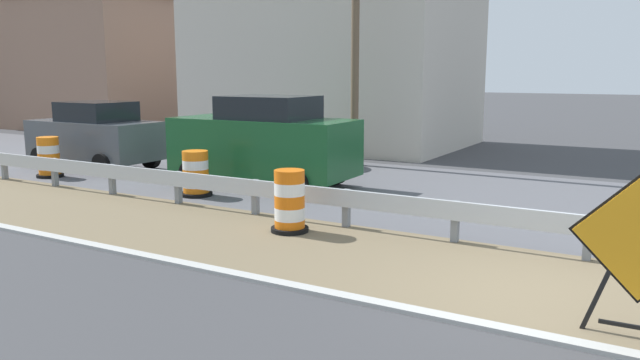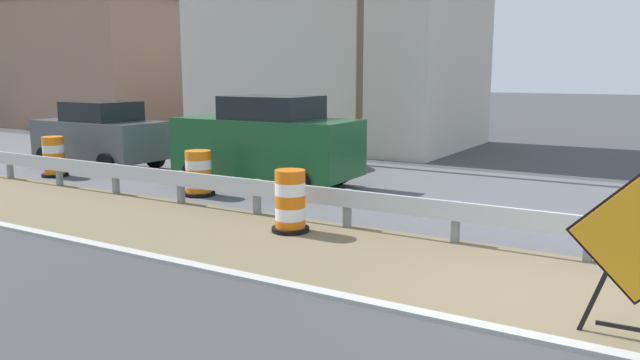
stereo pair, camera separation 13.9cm
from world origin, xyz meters
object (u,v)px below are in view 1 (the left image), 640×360
traffic_barrel_nearest (290,204)px  car_distant_b (264,141)px  car_lead_near_lane (95,135)px  traffic_barrel_mid (49,159)px  utility_pole_near (356,1)px  traffic_barrel_close (196,176)px

traffic_barrel_nearest → car_distant_b: 4.68m
car_lead_near_lane → traffic_barrel_mid: bearing=93.7°
traffic_barrel_mid → utility_pole_near: 9.71m
traffic_barrel_close → car_lead_near_lane: (1.62, 5.27, 0.52)m
traffic_barrel_close → car_lead_near_lane: car_lead_near_lane is taller
traffic_barrel_mid → car_distant_b: size_ratio=0.23×
traffic_barrel_mid → utility_pole_near: bearing=-44.9°
traffic_barrel_nearest → traffic_barrel_mid: 8.95m
traffic_barrel_nearest → car_lead_near_lane: size_ratio=0.27×
traffic_barrel_nearest → car_lead_near_lane: (3.28, 8.90, 0.48)m
car_lead_near_lane → car_distant_b: car_distant_b is taller
traffic_barrel_mid → car_distant_b: (1.89, -5.78, 0.62)m
traffic_barrel_nearest → traffic_barrel_close: bearing=65.5°
car_distant_b → utility_pole_near: utility_pole_near is taller
traffic_barrel_mid → traffic_barrel_close: bearing=-89.7°
traffic_barrel_mid → utility_pole_near: utility_pole_near is taller
traffic_barrel_close → car_distant_b: size_ratio=0.22×
car_lead_near_lane → utility_pole_near: bearing=-143.7°
traffic_barrel_nearest → traffic_barrel_mid: traffic_barrel_nearest is taller
traffic_barrel_nearest → traffic_barrel_close: 3.99m
traffic_barrel_nearest → utility_pole_near: utility_pole_near is taller
traffic_barrel_nearest → traffic_barrel_mid: bearing=79.5°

